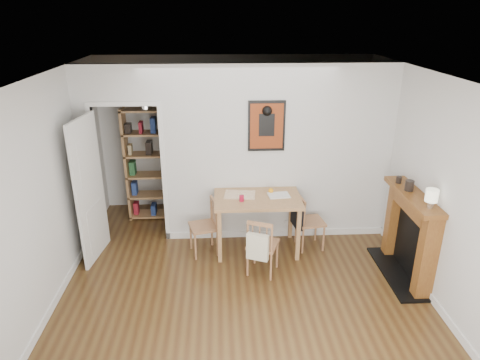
{
  "coord_description": "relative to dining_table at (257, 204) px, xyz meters",
  "views": [
    {
      "loc": [
        -0.26,
        -4.45,
        3.27
      ],
      "look_at": [
        -0.01,
        0.6,
        1.24
      ],
      "focal_mm": 32.0,
      "sensor_mm": 36.0,
      "label": 1
    }
  ],
  "objects": [
    {
      "name": "ground",
      "position": [
        -0.26,
        -0.98,
        -0.72
      ],
      "size": [
        5.2,
        5.2,
        0.0
      ],
      "primitive_type": "plane",
      "color": "#4E3719",
      "rests_on": "ground"
    },
    {
      "name": "room_shell",
      "position": [
        -0.16,
        0.36,
        0.57
      ],
      "size": [
        5.2,
        5.2,
        5.2
      ],
      "color": "#BBBBB8",
      "rests_on": "ground"
    },
    {
      "name": "dining_table",
      "position": [
        0.0,
        0.0,
        0.0
      ],
      "size": [
        1.21,
        0.77,
        0.82
      ],
      "color": "#A9814F",
      "rests_on": "ground"
    },
    {
      "name": "chair_left",
      "position": [
        -0.77,
        -0.06,
        -0.32
      ],
      "size": [
        0.5,
        0.5,
        0.82
      ],
      "color": "#A4724C",
      "rests_on": "ground"
    },
    {
      "name": "chair_right",
      "position": [
        0.76,
        0.02,
        -0.3
      ],
      "size": [
        0.51,
        0.46,
        0.81
      ],
      "color": "#A4724C",
      "rests_on": "ground"
    },
    {
      "name": "chair_front",
      "position": [
        0.02,
        -0.6,
        -0.31
      ],
      "size": [
        0.53,
        0.56,
        0.81
      ],
      "color": "#A4724C",
      "rests_on": "ground"
    },
    {
      "name": "bookshelf",
      "position": [
        -1.64,
        1.15,
        0.19
      ],
      "size": [
        0.78,
        0.31,
        1.86
      ],
      "color": "#A9814F",
      "rests_on": "ground"
    },
    {
      "name": "fireplace",
      "position": [
        1.9,
        -0.73,
        -0.11
      ],
      "size": [
        0.45,
        1.25,
        1.16
      ],
      "color": "brown",
      "rests_on": "ground"
    },
    {
      "name": "red_glass",
      "position": [
        -0.23,
        -0.11,
        0.14
      ],
      "size": [
        0.07,
        0.07,
        0.08
      ],
      "primitive_type": "cylinder",
      "color": "maroon",
      "rests_on": "dining_table"
    },
    {
      "name": "orange_fruit",
      "position": [
        0.2,
        0.14,
        0.13
      ],
      "size": [
        0.07,
        0.07,
        0.07
      ],
      "primitive_type": "sphere",
      "color": "orange",
      "rests_on": "dining_table"
    },
    {
      "name": "placemat",
      "position": [
        -0.24,
        0.1,
        0.1
      ],
      "size": [
        0.46,
        0.37,
        0.0
      ],
      "primitive_type": "cube",
      "rotation": [
        0.0,
        0.0,
        -0.12
      ],
      "color": "#F2E3C7",
      "rests_on": "dining_table"
    },
    {
      "name": "notebook",
      "position": [
        0.3,
        0.04,
        0.11
      ],
      "size": [
        0.32,
        0.25,
        0.01
      ],
      "primitive_type": "cube",
      "rotation": [
        0.0,
        0.0,
        0.11
      ],
      "color": "silver",
      "rests_on": "dining_table"
    },
    {
      "name": "mantel_lamp",
      "position": [
        1.87,
        -1.14,
        0.58
      ],
      "size": [
        0.14,
        0.14,
        0.23
      ],
      "color": "silver",
      "rests_on": "fireplace"
    },
    {
      "name": "ceramic_jar_a",
      "position": [
        1.83,
        -0.63,
        0.5
      ],
      "size": [
        0.11,
        0.11,
        0.13
      ],
      "primitive_type": "cylinder",
      "color": "black",
      "rests_on": "fireplace"
    },
    {
      "name": "ceramic_jar_b",
      "position": [
        1.81,
        -0.38,
        0.48
      ],
      "size": [
        0.07,
        0.07,
        0.09
      ],
      "primitive_type": "cylinder",
      "color": "black",
      "rests_on": "fireplace"
    }
  ]
}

